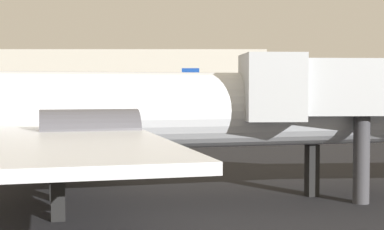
{
  "coord_description": "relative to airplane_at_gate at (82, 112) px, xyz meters",
  "views": [
    {
      "loc": [
        -1.86,
        -8.6,
        4.94
      ],
      "look_at": [
        -1.76,
        42.48,
        2.58
      ],
      "focal_mm": 53.7,
      "sensor_mm": 36.0,
      "label": 1
    }
  ],
  "objects": [
    {
      "name": "airplane_at_gate",
      "position": [
        0.0,
        0.0,
        0.0
      ],
      "size": [
        37.63,
        28.94,
        11.75
      ],
      "rotation": [
        0.0,
        0.0,
        0.26
      ],
      "color": "silver",
      "rests_on": "ground_plane"
    },
    {
      "name": "airplane_far_left",
      "position": [
        14.33,
        52.98,
        -1.12
      ],
      "size": [
        27.94,
        22.76,
        7.68
      ],
      "rotation": [
        0.0,
        0.0,
        -0.1
      ],
      "color": "silver",
      "rests_on": "ground_plane"
    },
    {
      "name": "terminal_building",
      "position": [
        -11.72,
        116.38,
        2.85
      ],
      "size": [
        65.67,
        24.11,
        13.68
      ],
      "primitive_type": "cube",
      "color": "beige",
      "rests_on": "ground_plane"
    }
  ]
}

